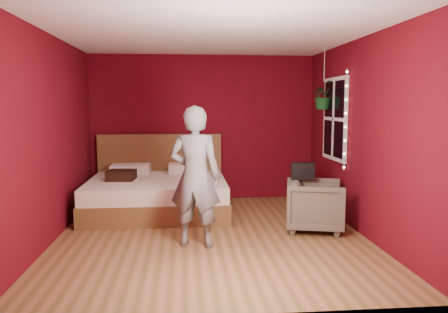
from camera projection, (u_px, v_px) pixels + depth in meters
floor at (211, 234)px, 5.81m from camera, size 4.50×4.50×0.00m
room_walls at (210, 108)px, 5.61m from camera, size 4.04×4.54×2.62m
window at (335, 119)px, 6.70m from camera, size 0.05×0.97×1.27m
fairy_lights at (346, 120)px, 6.17m from camera, size 0.04×0.04×1.45m
bed at (158, 192)px, 7.06m from camera, size 2.18×1.85×1.20m
person at (195, 177)px, 5.26m from camera, size 0.71×0.55×1.71m
armchair at (315, 205)px, 5.98m from camera, size 0.91×0.90×0.69m
handbag at (303, 171)px, 6.08m from camera, size 0.34×0.21×0.22m
throw_pillow at (121, 175)px, 6.85m from camera, size 0.45×0.45×0.15m
hanging_plant at (324, 95)px, 6.95m from camera, size 0.49×0.45×0.96m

